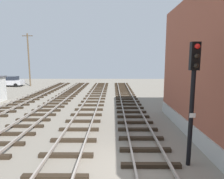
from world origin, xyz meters
The scene contains 6 objects.
ground_plane centered at (0.00, 0.00, 0.00)m, with size 80.00×80.00×0.00m, color gray.
track_near_building centered at (1.15, 0.00, 0.13)m, with size 2.50×60.32×0.32m.
track_centre centered at (-2.57, 0.00, 0.13)m, with size 2.50×60.32×0.32m.
signal_mast centered at (2.78, 0.20, 3.22)m, with size 0.36×0.40×5.11m.
parked_car_silver centered at (-18.23, 25.54, 0.90)m, with size 4.20×2.04×1.76m.
utility_pole_far centered at (-15.02, 26.03, 4.71)m, with size 1.80×0.24×9.03m.
Camera 1 is at (-0.42, -7.38, 4.37)m, focal length 30.66 mm.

